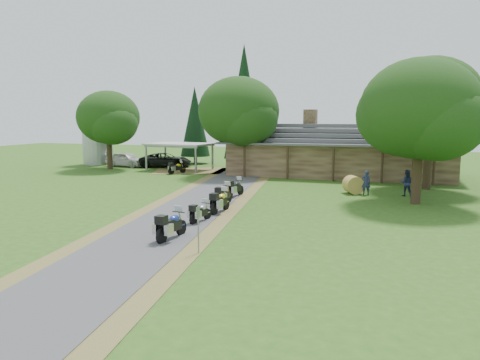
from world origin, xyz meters
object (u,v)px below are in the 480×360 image
(car_white_sedan, at_px, (126,157))
(motorcycle_row_d, at_px, (224,194))
(motorcycle_row_a, at_px, (172,224))
(motorcycle_row_e, at_px, (235,187))
(motorcycle_row_b, at_px, (200,211))
(motorcycle_row_c, at_px, (220,200))
(motorcycle_carport_a, at_px, (177,167))
(silo, at_px, (97,134))
(lodge, at_px, (340,149))
(car_dark_suv, at_px, (165,156))
(hay_bale, at_px, (353,185))
(carport, at_px, (180,157))

(car_white_sedan, height_order, motorcycle_row_d, car_white_sedan)
(motorcycle_row_a, bearing_deg, car_white_sedan, 41.24)
(motorcycle_row_d, bearing_deg, motorcycle_row_e, 7.96)
(motorcycle_row_b, distance_m, motorcycle_row_d, 4.96)
(motorcycle_row_c, xyz_separation_m, motorcycle_carport_a, (-10.59, 16.08, -0.08))
(motorcycle_row_d, bearing_deg, silo, 51.90)
(lodge, xyz_separation_m, motorcycle_row_e, (-5.44, -14.55, -1.79))
(lodge, xyz_separation_m, motorcycle_row_c, (-4.53, -19.92, -1.75))
(silo, bearing_deg, motorcycle_row_d, -40.21)
(motorcycle_row_a, bearing_deg, car_dark_suv, 33.65)
(lodge, relative_size, hay_bale, 16.73)
(car_dark_suv, relative_size, motorcycle_carport_a, 3.37)
(car_white_sedan, bearing_deg, motorcycle_row_d, -125.11)
(car_white_sedan, distance_m, motorcycle_row_c, 27.52)
(silo, distance_m, motorcycle_row_a, 36.38)
(car_white_sedan, xyz_separation_m, motorcycle_row_a, (18.79, -26.43, -0.31))
(carport, xyz_separation_m, hay_bale, (18.45, -9.79, -0.75))
(motorcycle_row_c, height_order, hay_bale, motorcycle_row_c)
(silo, relative_size, motorcycle_row_c, 3.41)
(car_white_sedan, distance_m, motorcycle_row_a, 32.43)
(car_dark_suv, bearing_deg, motorcycle_row_e, -156.70)
(car_white_sedan, relative_size, motorcycle_carport_a, 3.37)
(lodge, height_order, motorcycle_row_a, lodge)
(motorcycle_row_e, bearing_deg, motorcycle_row_d, -163.88)
(motorcycle_row_a, height_order, motorcycle_carport_a, motorcycle_row_a)
(car_white_sedan, xyz_separation_m, motorcycle_row_b, (18.65, -22.81, -0.44))
(motorcycle_row_b, relative_size, motorcycle_carport_a, 0.93)
(motorcycle_row_b, relative_size, hay_bale, 1.32)
(lodge, bearing_deg, hay_bale, -78.26)
(motorcycle_row_b, height_order, motorcycle_row_d, motorcycle_row_d)
(car_dark_suv, height_order, motorcycle_row_e, car_dark_suv)
(lodge, height_order, carport, lodge)
(hay_bale, bearing_deg, motorcycle_row_e, -152.92)
(car_white_sedan, relative_size, car_dark_suv, 1.00)
(motorcycle_carport_a, distance_m, hay_bale, 18.61)
(motorcycle_row_c, bearing_deg, car_white_sedan, 47.06)
(motorcycle_row_d, height_order, motorcycle_carport_a, motorcycle_row_d)
(carport, xyz_separation_m, motorcycle_row_e, (10.80, -13.71, -0.73))
(motorcycle_row_a, relative_size, hay_bale, 1.61)
(motorcycle_carport_a, bearing_deg, carport, 47.37)
(silo, relative_size, car_white_sedan, 1.14)
(motorcycle_row_d, bearing_deg, motorcycle_carport_a, 37.98)
(motorcycle_row_a, distance_m, motorcycle_row_c, 6.30)
(lodge, bearing_deg, motorcycle_row_e, -110.51)
(silo, distance_m, motorcycle_row_e, 27.73)
(lodge, bearing_deg, motorcycle_row_d, -106.19)
(car_white_sedan, xyz_separation_m, motorcycle_row_c, (18.76, -20.14, -0.32))
(motorcycle_row_a, xyz_separation_m, motorcycle_row_b, (-0.14, 3.62, -0.13))
(carport, bearing_deg, motorcycle_carport_a, -64.41)
(carport, height_order, car_white_sedan, carport)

